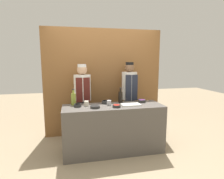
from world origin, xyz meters
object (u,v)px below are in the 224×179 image
Objects in this scene: bottle_oil at (73,99)px; cup_steel at (109,103)px; sauce_bowl_purple at (142,101)px; sauce_bowl_red at (116,106)px; sauce_bowl_brown at (78,105)px; sauce_bowl_orange at (95,107)px; bottle_soy at (120,97)px; chef_left at (83,100)px; chef_right at (129,96)px; cup_cream at (86,103)px; cutting_board at (131,105)px; sauce_bowl_white at (105,102)px.

bottle_oil is 0.66m from cup_steel.
sauce_bowl_red is at bearing -153.85° from sauce_bowl_purple.
sauce_bowl_brown is 0.76× the size of sauce_bowl_orange.
bottle_soy reaches higher than sauce_bowl_purple.
sauce_bowl_purple is 0.09× the size of chef_left.
chef_right reaches higher than sauce_bowl_orange.
cup_cream is (-0.51, 0.23, 0.02)m from sauce_bowl_red.
cup_steel is 0.41m from cup_cream.
sauce_bowl_red is at bearing -161.80° from cutting_board.
sauce_bowl_orange is 1.94× the size of cup_cream.
sauce_bowl_white is 1.44× the size of cup_cream.
sauce_bowl_purple is 0.43m from bottle_soy.
sauce_bowl_purple is 0.35m from cutting_board.
sauce_bowl_red is (0.67, -0.18, -0.00)m from sauce_bowl_brown.
cup_steel is at bearing 28.34° from sauce_bowl_orange.
bottle_soy reaches higher than sauce_bowl_red.
sauce_bowl_orange reaches higher than cutting_board.
chef_right is (0.86, 0.76, 0.00)m from sauce_bowl_orange.
bottle_oil is at bearing -113.71° from chef_left.
sauce_bowl_orange is 0.63m from bottle_soy.
bottle_oil reaches higher than cup_steel.
sauce_bowl_purple is 1.23m from chef_left.
bottle_soy is 0.84m from chef_left.
cup_cream is (-0.13, 0.20, 0.02)m from sauce_bowl_orange.
sauce_bowl_white is 0.82× the size of sauce_bowl_purple.
sauce_bowl_orange is 0.57× the size of bottle_oil.
sauce_bowl_purple is at bearing 8.66° from cup_steel.
chef_left reaches higher than cup_cream.
bottle_soy is (0.90, -0.00, -0.00)m from bottle_oil.
sauce_bowl_purple is 0.52m from chef_right.
bottle_oil is 0.18× the size of chef_right.
chef_left is (-0.39, 0.47, -0.03)m from sauce_bowl_white.
sauce_bowl_white is (0.52, 0.14, 0.00)m from sauce_bowl_brown.
bottle_soy is at bearing 118.31° from cutting_board.
cup_cream is at bearing 155.52° from sauce_bowl_red.
sauce_bowl_orange is 0.67m from cutting_board.
sauce_bowl_red is 0.41× the size of cutting_board.
chef_left is at bearing 130.00° from sauce_bowl_white.
sauce_bowl_purple is at bearing 2.95° from cup_cream.
sauce_bowl_orange is (0.29, -0.15, -0.01)m from sauce_bowl_brown.
cup_steel is (-0.26, -0.16, -0.07)m from bottle_soy.
cutting_board is 4.01× the size of cup_cream.
chef_right is at bearing 29.50° from cup_cream.
cup_steel is at bearing 167.78° from cutting_board.
cup_steel reaches higher than sauce_bowl_brown.
sauce_bowl_orange is at bearing -128.32° from sauce_bowl_white.
bottle_oil is at bearing 154.75° from sauce_bowl_red.
sauce_bowl_red is at bearing -61.90° from cup_steel.
bottle_oil is (-1.03, 0.25, 0.11)m from cutting_board.
sauce_bowl_white is 0.60m from bottle_oil.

